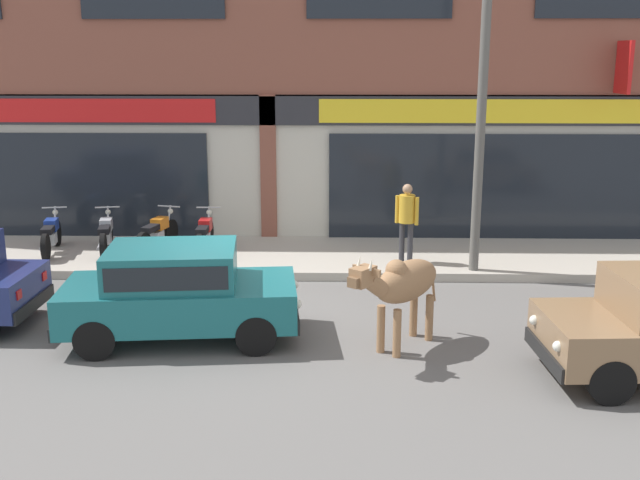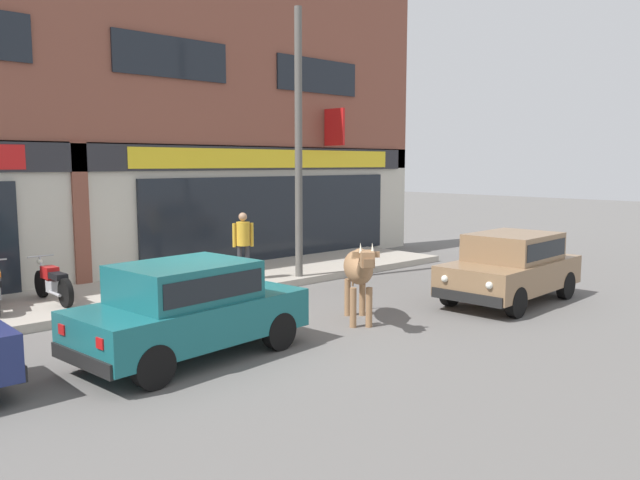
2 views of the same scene
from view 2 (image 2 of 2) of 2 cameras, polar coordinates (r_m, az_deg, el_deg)
name	(u,v)px [view 2 (image 2 of 2)]	position (r m, az deg, el deg)	size (l,w,h in m)	color
ground_plane	(207,336)	(10.91, -10.28, -8.62)	(90.00, 90.00, 0.00)	#605E5B
sidewalk	(112,297)	(14.07, -18.47, -4.96)	(19.00, 3.00, 0.17)	#A8A093
shop_building	(71,98)	(15.47, -21.84, 11.95)	(23.00, 1.40, 9.19)	brown
cow	(359,269)	(11.41, 3.57, -2.64)	(1.54, 1.79, 1.61)	#936B47
car_1	(511,264)	(13.72, 17.10, -2.11)	(3.69, 1.80, 1.46)	black
car_2	(189,305)	(9.57, -11.92, -5.84)	(3.73, 1.95, 1.46)	black
motorcycle_3	(53,283)	(13.50, -23.24, -3.63)	(0.52, 1.81, 0.88)	black
pedestrian	(243,239)	(14.78, -7.04, 0.13)	(0.45, 0.32, 1.60)	#2D2D33
utility_pole	(299,145)	(15.06, -1.97, 8.71)	(0.18, 0.18, 6.38)	#595651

